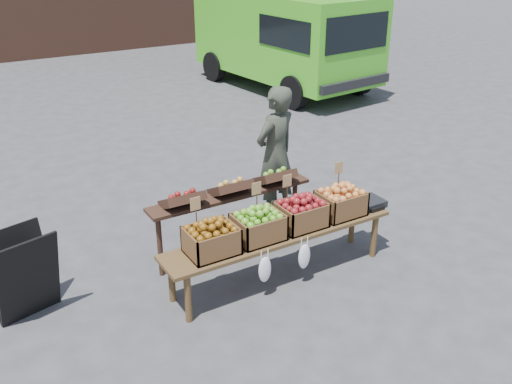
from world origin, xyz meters
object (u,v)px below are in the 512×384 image
delivery_van (284,41)px  crate_red_apples (301,215)px  back_table (231,215)px  display_bench (279,255)px  chalkboard_sign (24,275)px  vendor (275,154)px  crate_russet_pears (258,227)px  crate_green_apples (341,203)px  weighing_scale (368,203)px  crate_golden_apples (211,241)px

delivery_van → crate_red_apples: delivery_van is taller
back_table → display_bench: back_table is taller
chalkboard_sign → back_table: bearing=-14.3°
back_table → crate_red_apples: 0.89m
delivery_van → crate_red_apples: bearing=-128.1°
chalkboard_sign → display_bench: 2.63m
vendor → back_table: (-0.96, -0.55, -0.38)m
display_bench → chalkboard_sign: bearing=163.7°
crate_red_apples → delivery_van: bearing=57.7°
back_table → crate_red_apples: bearing=-56.2°
vendor → crate_russet_pears: size_ratio=3.60×
vendor → crate_green_apples: (0.07, -1.27, -0.19)m
weighing_scale → crate_russet_pears: bearing=180.0°
crate_russet_pears → weighing_scale: crate_russet_pears is taller
vendor → crate_green_apples: vendor is taller
back_table → chalkboard_sign: bearing=179.6°
display_bench → crate_red_apples: size_ratio=5.40×
display_bench → crate_golden_apples: bearing=180.0°
crate_red_apples → weighing_scale: size_ratio=1.47×
delivery_van → chalkboard_sign: 9.53m
back_table → delivery_van: bearing=51.9°
vendor → weighing_scale: bearing=95.2°
display_bench → weighing_scale: (1.25, 0.00, 0.33)m
chalkboard_sign → crate_russet_pears: bearing=-32.0°
weighing_scale → crate_golden_apples: bearing=180.0°
delivery_van → weighing_scale: 7.77m
delivery_van → vendor: size_ratio=2.77×
crate_green_apples → weighing_scale: 0.44m
chalkboard_sign → crate_green_apples: bearing=-26.3°
back_table → display_bench: (0.21, -0.72, -0.24)m
delivery_van → weighing_scale: (-3.43, -6.95, -0.51)m
delivery_van → vendor: delivery_van is taller
vendor → crate_golden_apples: size_ratio=3.60×
crate_russet_pears → crate_green_apples: (1.10, 0.00, 0.00)m
crate_green_apples → back_table: bearing=145.1°
delivery_van → chalkboard_sign: delivery_van is taller
chalkboard_sign → crate_green_apples: chalkboard_sign is taller
weighing_scale → vendor: bearing=111.2°
crate_russet_pears → crate_red_apples: (0.55, 0.00, 0.00)m
chalkboard_sign → crate_golden_apples: 1.86m
chalkboard_sign → crate_russet_pears: 2.38m
crate_green_apples → weighing_scale: size_ratio=1.47×
back_table → display_bench: size_ratio=0.78×
crate_golden_apples → crate_green_apples: size_ratio=1.00×
crate_russet_pears → crate_green_apples: same height
delivery_van → display_bench: bearing=-129.7°
crate_golden_apples → back_table: bearing=49.3°
delivery_van → crate_green_apples: 7.96m
delivery_van → crate_red_apples: 8.24m
crate_golden_apples → crate_red_apples: same height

